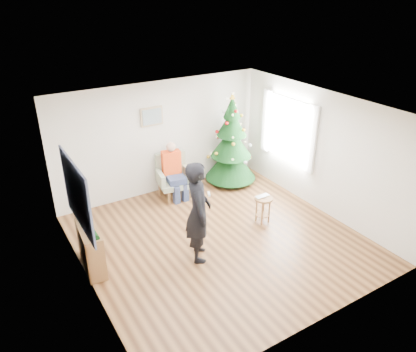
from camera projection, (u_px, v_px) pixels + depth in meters
floor at (220, 240)px, 7.84m from camera, size 5.00×5.00×0.00m
ceiling at (222, 109)px, 6.71m from camera, size 5.00×5.00×0.00m
wall_back at (161, 138)px, 9.20m from camera, size 5.00×0.00×5.00m
wall_front at (324, 251)px, 5.36m from camera, size 5.00×0.00×5.00m
wall_left at (82, 218)px, 6.10m from camera, size 0.00×5.00×5.00m
wall_right at (321, 152)px, 8.45m from camera, size 0.00×5.00×5.00m
window_panel at (288, 129)px, 9.12m from camera, size 0.04×1.30×1.40m
curtains at (287, 130)px, 9.10m from camera, size 0.05×1.75×1.50m
christmas_tree at (231, 144)px, 9.70m from camera, size 1.23×1.23×2.23m
stool at (263, 209)px, 8.31m from camera, size 0.38×0.38×0.57m
laptop at (264, 197)px, 8.19m from camera, size 0.32×0.21×0.02m
armchair at (174, 181)px, 9.30m from camera, size 0.84×0.79×1.00m
seated_person at (174, 170)px, 9.13m from camera, size 0.46×0.63×1.30m
standing_man at (198, 212)px, 6.98m from camera, size 0.68×0.80×1.87m
game_controller at (209, 194)px, 6.91m from camera, size 0.09×0.13×0.04m
console at (91, 247)px, 6.96m from camera, size 0.39×1.02×0.80m
garland at (87, 226)px, 6.78m from camera, size 0.14×0.90×0.14m
tapestry at (77, 195)px, 6.24m from camera, size 0.03×1.50×1.15m
framed_picture at (152, 117)px, 8.83m from camera, size 0.52×0.05×0.42m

